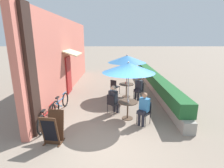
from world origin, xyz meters
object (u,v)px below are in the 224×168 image
object	(u,v)px
cafe_chair_near_right	(112,103)
bicycle_second	(61,104)
cafe_chair_near_left	(145,111)
seated_patron_near_right	(114,98)
coffee_cup_mid	(126,83)
patio_table_mid	(126,87)
seated_patron_near_left	(144,107)
seated_patron_mid_left	(138,87)
coffee_cup_near	(129,101)
patio_umbrella_mid	(127,59)
patio_table_near	(128,106)
patio_umbrella_near	(129,68)
cafe_chair_mid_left	(139,90)
cafe_chair_mid_right	(114,86)
menu_board	(53,128)
bicycle_leaning	(47,117)

from	to	relation	value
cafe_chair_near_right	bicycle_second	xyz separation A→B (m)	(-2.28, 0.32, -0.17)
cafe_chair_near_left	seated_patron_near_right	bearing A→B (deg)	1.60
coffee_cup_mid	patio_table_mid	bearing A→B (deg)	-77.69
seated_patron_near_left	seated_patron_mid_left	bearing A→B (deg)	-54.26
seated_patron_near_left	coffee_cup_near	world-z (taller)	seated_patron_near_left
seated_patron_near_left	patio_table_mid	xyz separation A→B (m)	(-0.39, 3.18, -0.16)
patio_umbrella_mid	seated_patron_near_right	bearing A→B (deg)	-107.51
cafe_chair_near_left	seated_patron_mid_left	world-z (taller)	seated_patron_mid_left
cafe_chair_near_left	coffee_cup_near	distance (m)	0.72
patio_table_near	coffee_cup_mid	distance (m)	2.82
coffee_cup_mid	seated_patron_near_right	bearing A→B (deg)	-106.02
patio_table_mid	cafe_chair_near_left	bearing A→B (deg)	-81.44
coffee_cup_near	seated_patron_mid_left	size ratio (longest dim) A/B	0.07
cafe_chair_near_right	seated_patron_mid_left	xyz separation A→B (m)	(1.35, 1.83, 0.17)
patio_umbrella_near	coffee_cup_near	bearing A→B (deg)	-75.87
seated_patron_near_right	patio_umbrella_near	bearing A→B (deg)	-2.76
seated_patron_near_right	bicycle_second	size ratio (longest dim) A/B	0.72
cafe_chair_near_right	patio_umbrella_near	bearing A→B (deg)	5.94
coffee_cup_near	cafe_chair_mid_left	world-z (taller)	cafe_chair_mid_left
patio_table_mid	cafe_chair_mid_right	xyz separation A→B (m)	(-0.65, 0.35, -0.01)
seated_patron_near_right	cafe_chair_near_right	bearing A→B (deg)	-90.00
patio_umbrella_near	cafe_chair_mid_left	bearing A→B (deg)	71.14
seated_patron_near_right	patio_umbrella_mid	xyz separation A→B (m)	(0.69, 2.19, 1.39)
cafe_chair_near_right	coffee_cup_near	bearing A→B (deg)	1.76
cafe_chair_mid_left	menu_board	distance (m)	5.14
patio_table_near	bicycle_second	xyz separation A→B (m)	(-2.90, 0.73, -0.18)
seated_patron_near_left	cafe_chair_near_right	xyz separation A→B (m)	(-1.16, 0.91, -0.17)
coffee_cup_near	seated_patron_near_left	bearing A→B (deg)	-38.31
cafe_chair_near_left	patio_umbrella_near	bearing A→B (deg)	5.94
patio_table_mid	menu_board	bearing A→B (deg)	-120.54
patio_table_near	coffee_cup_mid	xyz separation A→B (m)	(0.12, 2.81, 0.24)
cafe_chair_near_left	patio_table_near	bearing A→B (deg)	5.94
seated_patron_mid_left	cafe_chair_mid_right	size ratio (longest dim) A/B	1.44
patio_umbrella_mid	bicycle_leaning	xyz separation A→B (m)	(-3.13, -3.34, -1.73)
bicycle_leaning	bicycle_second	xyz separation A→B (m)	(0.09, 1.39, -0.00)
patio_table_near	patio_umbrella_near	world-z (taller)	patio_umbrella_near
cafe_chair_mid_right	patio_table_mid	bearing A→B (deg)	5.94
patio_umbrella_near	cafe_chair_near_left	distance (m)	1.73
cafe_chair_near_left	seated_patron_near_right	xyz separation A→B (m)	(-1.16, 0.91, 0.17)
seated_patron_near_right	menu_board	distance (m)	2.88
cafe_chair_near_left	cafe_chair_mid_right	world-z (taller)	same
cafe_chair_near_left	menu_board	bearing A→B (deg)	62.26
seated_patron_near_right	cafe_chair_mid_left	bearing A→B (deg)	93.61
patio_umbrella_near	bicycle_leaning	distance (m)	3.51
cafe_chair_near_right	menu_board	world-z (taller)	menu_board
patio_umbrella_near	seated_patron_mid_left	distance (m)	2.74
cafe_chair_near_right	patio_table_near	bearing A→B (deg)	5.94
seated_patron_near_left	cafe_chair_mid_right	bearing A→B (deg)	-33.85
seated_patron_near_right	cafe_chair_mid_right	distance (m)	2.55
seated_patron_near_right	patio_umbrella_mid	distance (m)	2.68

